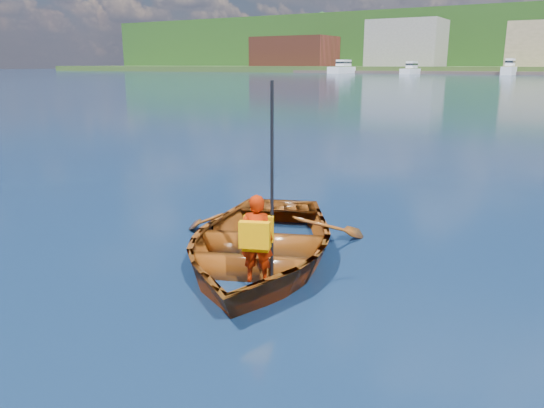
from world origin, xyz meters
The scene contains 3 objects.
ground centered at (0.00, 0.00, 0.00)m, with size 600.00×600.00×0.00m.
rowboat centered at (-0.45, 0.31, 0.25)m, with size 4.03×4.66×0.81m.
child_paddler centered at (0.02, -0.47, 0.64)m, with size 0.44×0.44×2.25m.
Camera 1 is at (3.07, -5.23, 2.51)m, focal length 35.00 mm.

